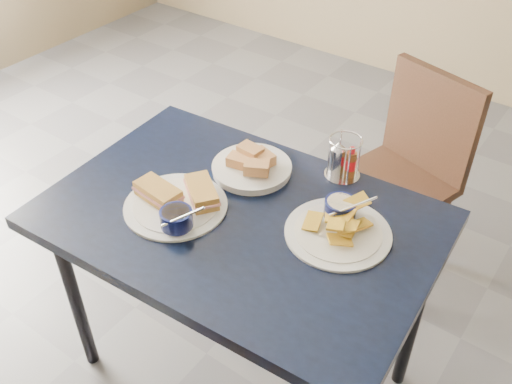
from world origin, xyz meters
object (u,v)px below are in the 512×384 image
Objects in this scene: dining_table at (240,234)px; bread_basket at (252,166)px; chair_far at (404,160)px; sandwich_plate at (178,202)px; condiment_caddy at (342,160)px; plantain_plate at (339,224)px.

bread_basket is (-0.09, 0.18, 0.10)m from dining_table.
chair_far is at bearing 80.50° from dining_table.
bread_basket is at bearing -108.71° from chair_far.
chair_far is at bearing 71.29° from bread_basket.
chair_far reaches higher than bread_basket.
bread_basket is (-0.24, -0.70, 0.29)m from chair_far.
dining_table is 0.92m from chair_far.
condiment_caddy reaches higher than sandwich_plate.
condiment_caddy reaches higher than plantain_plate.
bread_basket is 1.79× the size of condiment_caddy.
sandwich_plate is 0.46m from plantain_plate.
chair_far reaches higher than dining_table.
chair_far is 0.83m from plantain_plate.
sandwich_plate is 0.51m from condiment_caddy.
plantain_plate reaches higher than bread_basket.
plantain_plate is at bearing 24.79° from sandwich_plate.
chair_far is 0.80m from bread_basket.
dining_table is at bearing -113.09° from condiment_caddy.
bread_basket is (0.07, 0.26, -0.00)m from sandwich_plate.
bread_basket is (-0.35, 0.07, 0.00)m from plantain_plate.
sandwich_plate is (-0.31, -0.97, 0.29)m from chair_far.
sandwich_plate is 1.29× the size of bread_basket.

